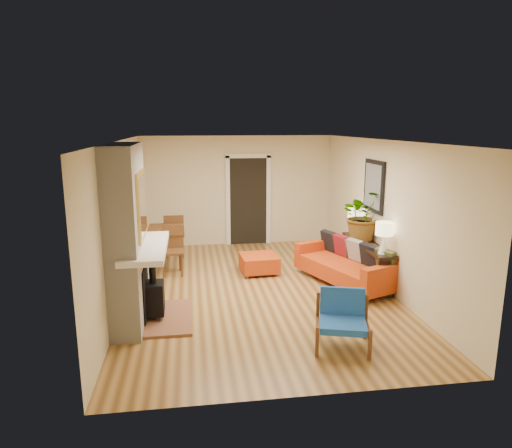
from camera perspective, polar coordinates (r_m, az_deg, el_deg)
The scene contains 10 objects.
room_shell at distance 10.43m, azimuth 1.36°, elevation 3.44°, with size 6.50×6.50×6.50m.
fireplace at distance 6.77m, azimuth -15.49°, elevation -1.94°, with size 1.09×1.68×2.60m.
sofa at distance 8.57m, azimuth 11.57°, elevation -4.89°, with size 1.56×2.23×0.81m.
ottoman at distance 8.97m, azimuth 0.38°, elevation -4.85°, with size 0.74×0.74×0.35m.
blue_chair at distance 6.23m, azimuth 10.75°, elevation -11.24°, with size 0.85×0.84×0.72m.
dining_table at distance 9.55m, azimuth -10.76°, elevation -1.41°, with size 0.72×1.75×0.95m.
console_table at distance 8.65m, azimuth 13.74°, elevation -3.31°, with size 0.34×1.85×0.72m.
lamp_near at distance 7.92m, azimuth 15.74°, elevation -1.22°, with size 0.30×0.30×0.54m.
lamp_far at distance 9.15m, azimuth 12.32°, elevation 0.76°, with size 0.30×0.30×0.54m.
houseplant at distance 8.72m, azimuth 13.29°, elevation 1.10°, with size 0.87×0.75×0.96m, color #1E5919.
Camera 1 is at (-1.13, -7.52, 2.87)m, focal length 32.00 mm.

